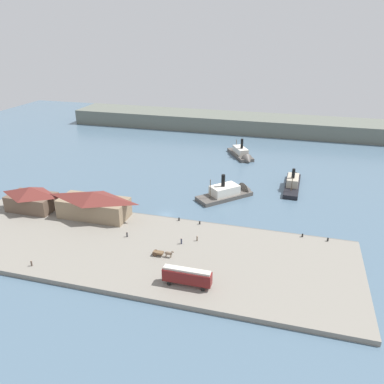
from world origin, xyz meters
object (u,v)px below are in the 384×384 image
(pedestrian_near_cart, at_px, (127,234))
(ferry_outer_harbor, at_px, (231,192))
(mooring_post_center_west, at_px, (328,240))
(mooring_post_west, at_px, (200,223))
(pedestrian_walking_east, at_px, (31,263))
(mooring_post_east, at_px, (179,219))
(street_tram, at_px, (187,276))
(mooring_post_center_east, at_px, (302,235))
(pedestrian_near_west_shed, at_px, (181,241))
(ferry_approaching_east, at_px, (242,155))
(ferry_shed_central_terminal, at_px, (94,204))
(pedestrian_standing_center, at_px, (176,268))
(ferry_approaching_west, at_px, (293,182))
(horse_cart, at_px, (162,253))
(pedestrian_at_waters_edge, at_px, (197,238))
(ferry_shed_west_terminal, at_px, (31,198))

(pedestrian_near_cart, bearing_deg, ferry_outer_harbor, 59.48)
(mooring_post_center_west, xyz_separation_m, mooring_post_west, (-34.97, 0.03, 0.00))
(pedestrian_walking_east, relative_size, mooring_post_east, 1.69)
(pedestrian_near_cart, xyz_separation_m, ferry_outer_harbor, (21.64, 36.71, -0.41))
(street_tram, distance_m, mooring_post_center_east, 37.41)
(pedestrian_near_west_shed, height_order, ferry_approaching_east, ferry_approaching_east)
(ferry_shed_central_terminal, distance_m, pedestrian_standing_center, 37.81)
(pedestrian_near_cart, height_order, pedestrian_walking_east, pedestrian_walking_east)
(ferry_outer_harbor, bearing_deg, pedestrian_near_west_shed, -100.15)
(pedestrian_walking_east, height_order, mooring_post_center_west, pedestrian_walking_east)
(street_tram, distance_m, pedestrian_near_west_shed, 17.66)
(ferry_outer_harbor, bearing_deg, ferry_approaching_west, 38.62)
(horse_cart, relative_size, mooring_post_east, 6.10)
(ferry_shed_central_terminal, bearing_deg, mooring_post_center_east, 3.90)
(pedestrian_near_cart, bearing_deg, mooring_post_west, 35.74)
(street_tram, relative_size, ferry_approaching_west, 0.45)
(pedestrian_walking_east, bearing_deg, street_tram, 4.25)
(mooring_post_west, distance_m, ferry_approaching_east, 66.82)
(pedestrian_at_waters_edge, distance_m, pedestrian_near_cart, 18.96)
(pedestrian_near_cart, xyz_separation_m, ferry_approaching_east, (18.97, 79.05, -0.53))
(pedestrian_standing_center, bearing_deg, horse_cart, 135.16)
(ferry_shed_west_terminal, height_order, ferry_approaching_east, ferry_shed_west_terminal)
(ferry_shed_west_terminal, bearing_deg, mooring_post_east, 6.20)
(street_tram, xyz_separation_m, pedestrian_standing_center, (-3.99, 4.45, -1.77))
(street_tram, height_order, horse_cart, street_tram)
(street_tram, xyz_separation_m, mooring_post_center_east, (24.01, 28.62, -2.02))
(pedestrian_walking_east, relative_size, mooring_post_west, 1.69)
(pedestrian_near_west_shed, relative_size, pedestrian_walking_east, 1.14)
(ferry_approaching_west, bearing_deg, mooring_post_center_east, -84.30)
(horse_cart, height_order, ferry_outer_harbor, ferry_outer_harbor)
(pedestrian_standing_center, xyz_separation_m, pedestrian_walking_east, (-33.55, -7.23, -0.00))
(mooring_post_center_east, bearing_deg, ferry_outer_harbor, 134.83)
(ferry_shed_west_terminal, relative_size, mooring_post_center_east, 15.96)
(ferry_shed_west_terminal, xyz_separation_m, horse_cart, (47.54, -14.18, -2.85))
(ferry_shed_central_terminal, bearing_deg, ferry_shed_west_terminal, -177.66)
(ferry_shed_west_terminal, distance_m, pedestrian_walking_east, 32.80)
(horse_cart, distance_m, mooring_post_center_west, 43.77)
(mooring_post_center_east, distance_m, mooring_post_east, 34.84)
(pedestrian_standing_center, distance_m, mooring_post_center_east, 36.99)
(ferry_shed_central_terminal, xyz_separation_m, pedestrian_at_waters_edge, (33.06, -5.56, -3.32))
(ferry_outer_harbor, bearing_deg, mooring_post_west, -100.67)
(ferry_outer_harbor, bearing_deg, pedestrian_walking_east, -124.21)
(ferry_shed_west_terminal, xyz_separation_m, pedestrian_at_waters_edge, (53.85, -4.71, -3.09))
(mooring_post_center_west, relative_size, mooring_post_east, 1.00)
(ferry_shed_central_terminal, distance_m, ferry_outer_harbor, 45.80)
(mooring_post_center_west, height_order, mooring_post_center_east, same)
(horse_cart, distance_m, pedestrian_standing_center, 7.20)
(pedestrian_walking_east, xyz_separation_m, mooring_post_west, (33.08, 30.97, -0.25))
(mooring_post_center_west, xyz_separation_m, mooring_post_east, (-41.34, 0.51, 0.00))
(ferry_shed_central_terminal, bearing_deg, pedestrian_near_west_shed, -15.45)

